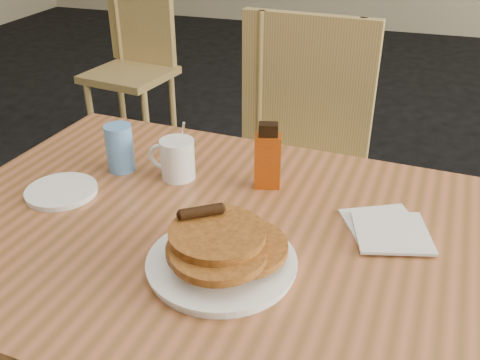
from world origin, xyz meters
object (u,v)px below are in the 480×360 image
chair_main_far (297,144)px  coffee_mug (176,158)px  chair_wall_extra (135,52)px  syrup_bottle (268,158)px  main_table (232,247)px  blue_tumbler (120,148)px  pancake_plate (222,254)px

chair_main_far → coffee_mug: chair_main_far is taller
chair_wall_extra → coffee_mug: chair_wall_extra is taller
coffee_mug → syrup_bottle: size_ratio=0.97×
main_table → coffee_mug: size_ratio=9.06×
chair_wall_extra → blue_tumbler: size_ratio=7.95×
chair_main_far → coffee_mug: 0.64m
main_table → coffee_mug: bearing=138.4°
chair_main_far → pancake_plate: chair_main_far is taller
chair_wall_extra → coffee_mug: 1.87m
chair_wall_extra → blue_tumbler: (0.82, -1.59, 0.26)m
chair_wall_extra → syrup_bottle: chair_wall_extra is taller
coffee_mug → blue_tumbler: size_ratio=1.31×
main_table → blue_tumbler: bearing=153.8°
pancake_plate → chair_main_far: bearing=92.9°
chair_main_far → coffee_mug: (-0.17, -0.58, 0.20)m
pancake_plate → blue_tumbler: 0.46m
chair_wall_extra → syrup_bottle: bearing=-44.2°
main_table → syrup_bottle: bearing=84.4°
chair_main_far → chair_wall_extra: bearing=142.9°
pancake_plate → main_table: bearing=100.0°
syrup_bottle → pancake_plate: bearing=-104.4°
main_table → coffee_mug: 0.28m
main_table → blue_tumbler: 0.39m
coffee_mug → syrup_bottle: syrup_bottle is taller
main_table → chair_wall_extra: 2.11m
main_table → chair_wall_extra: chair_wall_extra is taller
coffee_mug → blue_tumbler: coffee_mug is taller
pancake_plate → blue_tumbler: (-0.36, 0.28, 0.03)m
chair_main_far → pancake_plate: size_ratio=3.66×
coffee_mug → chair_main_far: bearing=56.0°
syrup_bottle → blue_tumbler: bearing=170.1°
chair_main_far → syrup_bottle: bearing=-81.1°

